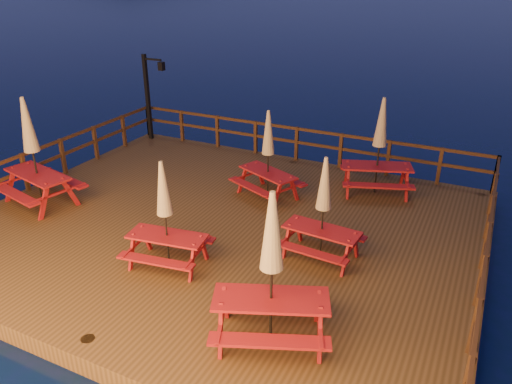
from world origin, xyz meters
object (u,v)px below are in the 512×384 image
picnic_table_0 (323,208)px  picnic_table_2 (271,267)px  lamp_post (151,90)px  picnic_table_1 (165,213)px

picnic_table_0 → picnic_table_2: bearing=-83.6°
lamp_post → picnic_table_2: lamp_post is taller
picnic_table_0 → picnic_table_1: picnic_table_1 is taller
picnic_table_0 → picnic_table_2: size_ratio=0.84×
lamp_post → picnic_table_0: (8.07, -4.95, -0.59)m
lamp_post → picnic_table_1: lamp_post is taller
picnic_table_0 → lamp_post: bearing=152.9°
picnic_table_0 → picnic_table_2: (0.10, -2.80, 0.22)m
lamp_post → picnic_table_0: bearing=-31.5°
lamp_post → picnic_table_1: (5.30, -6.63, -0.58)m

